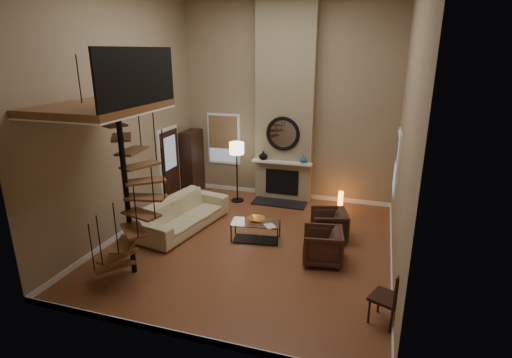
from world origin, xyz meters
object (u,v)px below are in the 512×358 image
(armchair_near, at_px, (332,225))
(armchair_far, at_px, (326,246))
(side_chair, at_px, (392,295))
(sofa, at_px, (184,213))
(coffee_table, at_px, (256,229))
(hutch, at_px, (192,161))
(floor_lamp, at_px, (237,153))
(accent_lamp, at_px, (340,200))

(armchair_near, xyz_separation_m, armchair_far, (0.01, -1.05, 0.00))
(armchair_near, xyz_separation_m, side_chair, (1.25, -2.71, 0.17))
(sofa, relative_size, armchair_near, 3.19)
(coffee_table, relative_size, side_chair, 1.18)
(armchair_far, bearing_deg, hutch, -134.24)
(hutch, xyz_separation_m, side_chair, (5.70, -4.75, -0.42))
(floor_lamp, distance_m, accent_lamp, 3.12)
(coffee_table, distance_m, accent_lamp, 2.99)
(armchair_far, relative_size, coffee_table, 0.69)
(hutch, bearing_deg, sofa, -68.85)
(armchair_far, distance_m, floor_lamp, 4.13)
(sofa, relative_size, armchair_far, 3.18)
(hutch, height_order, armchair_near, hutch)
(armchair_far, height_order, accent_lamp, armchair_far)
(hutch, height_order, accent_lamp, hutch)
(coffee_table, bearing_deg, hutch, 137.17)
(side_chair, bearing_deg, sofa, 154.38)
(floor_lamp, height_order, side_chair, floor_lamp)
(side_chair, bearing_deg, floor_lamp, 133.37)
(sofa, bearing_deg, hutch, 31.52)
(hutch, height_order, side_chair, hutch)
(side_chair, bearing_deg, hutch, 140.17)
(sofa, height_order, armchair_far, sofa)
(armchair_near, xyz_separation_m, coffee_table, (-1.63, -0.56, -0.07))
(armchair_far, bearing_deg, accent_lamp, 171.04)
(coffee_table, bearing_deg, floor_lamp, 119.34)
(armchair_far, distance_m, accent_lamp, 3.00)
(coffee_table, height_order, accent_lamp, accent_lamp)
(coffee_table, distance_m, floor_lamp, 2.81)
(sofa, height_order, armchair_near, sofa)
(floor_lamp, bearing_deg, armchair_near, -30.17)
(floor_lamp, bearing_deg, sofa, -105.65)
(armchair_far, xyz_separation_m, side_chair, (1.24, -1.66, 0.17))
(hutch, bearing_deg, coffee_table, -42.83)
(floor_lamp, bearing_deg, side_chair, -46.63)
(armchair_near, relative_size, floor_lamp, 0.46)
(hutch, height_order, armchair_far, hutch)
(sofa, xyz_separation_m, floor_lamp, (0.59, 2.12, 1.02))
(hutch, height_order, coffee_table, hutch)
(hutch, xyz_separation_m, coffee_table, (2.81, -2.61, -0.67))
(armchair_far, bearing_deg, armchair_near, 171.24)
(accent_lamp, relative_size, side_chair, 0.51)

